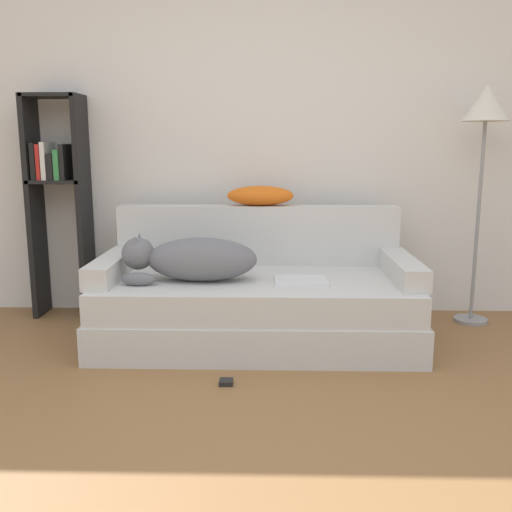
% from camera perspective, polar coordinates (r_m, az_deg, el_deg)
% --- Properties ---
extents(ground_plane, '(20.00, 20.00, 0.00)m').
position_cam_1_polar(ground_plane, '(2.10, -2.73, -23.19)').
color(ground_plane, olive).
extents(wall_back, '(7.95, 0.06, 2.70)m').
position_cam_1_polar(wall_back, '(4.06, -0.46, 13.42)').
color(wall_back, silver).
rests_on(wall_back, ground_plane).
extents(couch, '(1.89, 0.96, 0.40)m').
position_cam_1_polar(couch, '(3.48, 0.04, -5.39)').
color(couch, silver).
rests_on(couch, ground_plane).
extents(couch_backrest, '(1.85, 0.15, 0.39)m').
position_cam_1_polar(couch_backrest, '(3.80, 0.20, 2.12)').
color(couch_backrest, silver).
rests_on(couch_backrest, couch).
extents(couch_arm_left, '(0.15, 0.77, 0.13)m').
position_cam_1_polar(couch_arm_left, '(3.54, -14.17, -1.03)').
color(couch_arm_left, silver).
rests_on(couch_arm_left, couch).
extents(couch_arm_right, '(0.15, 0.77, 0.13)m').
position_cam_1_polar(couch_arm_right, '(3.50, 14.42, -1.18)').
color(couch_arm_right, silver).
rests_on(couch_arm_right, couch).
extents(dog, '(0.79, 0.32, 0.27)m').
position_cam_1_polar(dog, '(3.34, -6.39, -0.28)').
color(dog, slate).
rests_on(dog, couch).
extents(laptop, '(0.31, 0.25, 0.02)m').
position_cam_1_polar(laptop, '(3.32, 4.53, -2.49)').
color(laptop, silver).
rests_on(laptop, couch).
extents(throw_pillow, '(0.44, 0.21, 0.13)m').
position_cam_1_polar(throw_pillow, '(3.78, 0.43, 6.05)').
color(throw_pillow, orange).
rests_on(throw_pillow, couch_backrest).
extents(bookshelf, '(0.38, 0.26, 1.51)m').
position_cam_1_polar(bookshelf, '(4.14, -19.22, 6.13)').
color(bookshelf, black).
rests_on(bookshelf, ground_plane).
extents(floor_lamp, '(0.30, 0.30, 1.56)m').
position_cam_1_polar(floor_lamp, '(4.00, 21.96, 12.55)').
color(floor_lamp, gray).
rests_on(floor_lamp, ground_plane).
extents(power_adapter, '(0.07, 0.07, 0.02)m').
position_cam_1_polar(power_adapter, '(2.93, -3.00, -12.48)').
color(power_adapter, black).
rests_on(power_adapter, ground_plane).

